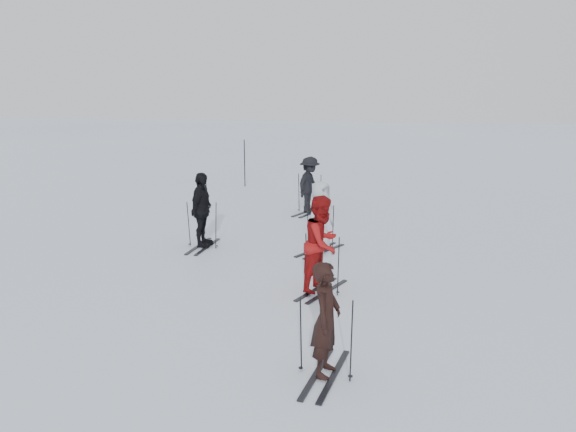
{
  "coord_description": "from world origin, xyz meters",
  "views": [
    {
      "loc": [
        2.91,
        -12.2,
        4.07
      ],
      "look_at": [
        0.0,
        1.0,
        1.0
      ],
      "focal_mm": 35.0,
      "sensor_mm": 36.0,
      "label": 1
    }
  ],
  "objects_px": {
    "skier_grey": "(320,217)",
    "piste_marker": "(245,163)",
    "skier_uphill_far": "(310,185)",
    "skier_red": "(322,245)",
    "skier_uphill_left": "(202,211)",
    "skier_near_dark": "(326,321)"
  },
  "relations": [
    {
      "from": "skier_red",
      "to": "skier_uphill_left",
      "type": "xyz_separation_m",
      "value": [
        -3.58,
        2.6,
        -0.01
      ]
    },
    {
      "from": "skier_red",
      "to": "piste_marker",
      "type": "relative_size",
      "value": 0.99
    },
    {
      "from": "skier_grey",
      "to": "skier_uphill_left",
      "type": "xyz_separation_m",
      "value": [
        -3.08,
        -0.28,
        0.08
      ]
    },
    {
      "from": "skier_red",
      "to": "skier_grey",
      "type": "bearing_deg",
      "value": 30.41
    },
    {
      "from": "skier_red",
      "to": "piste_marker",
      "type": "height_order",
      "value": "piste_marker"
    },
    {
      "from": "skier_uphill_left",
      "to": "piste_marker",
      "type": "bearing_deg",
      "value": 11.1
    },
    {
      "from": "skier_near_dark",
      "to": "skier_red",
      "type": "xyz_separation_m",
      "value": [
        -0.6,
        3.44,
        0.14
      ]
    },
    {
      "from": "skier_red",
      "to": "skier_uphill_left",
      "type": "bearing_deg",
      "value": 74.51
    },
    {
      "from": "piste_marker",
      "to": "skier_red",
      "type": "bearing_deg",
      "value": -66.31
    },
    {
      "from": "skier_grey",
      "to": "piste_marker",
      "type": "distance_m",
      "value": 10.21
    },
    {
      "from": "piste_marker",
      "to": "skier_uphill_far",
      "type": "bearing_deg",
      "value": -51.54
    },
    {
      "from": "skier_grey",
      "to": "piste_marker",
      "type": "height_order",
      "value": "piste_marker"
    },
    {
      "from": "skier_grey",
      "to": "skier_uphill_left",
      "type": "relative_size",
      "value": 0.92
    },
    {
      "from": "skier_uphill_far",
      "to": "piste_marker",
      "type": "distance_m",
      "value": 5.85
    },
    {
      "from": "skier_grey",
      "to": "piste_marker",
      "type": "xyz_separation_m",
      "value": [
        -4.73,
        9.05,
        0.1
      ]
    },
    {
      "from": "skier_near_dark",
      "to": "skier_grey",
      "type": "height_order",
      "value": "skier_grey"
    },
    {
      "from": "skier_grey",
      "to": "piste_marker",
      "type": "relative_size",
      "value": 0.9
    },
    {
      "from": "skier_uphill_far",
      "to": "skier_near_dark",
      "type": "bearing_deg",
      "value": -149.53
    },
    {
      "from": "skier_near_dark",
      "to": "skier_uphill_far",
      "type": "height_order",
      "value": "skier_uphill_far"
    },
    {
      "from": "skier_grey",
      "to": "skier_near_dark",
      "type": "bearing_deg",
      "value": -143.28
    },
    {
      "from": "skier_near_dark",
      "to": "skier_red",
      "type": "bearing_deg",
      "value": 16.49
    },
    {
      "from": "skier_uphill_left",
      "to": "piste_marker",
      "type": "height_order",
      "value": "piste_marker"
    }
  ]
}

